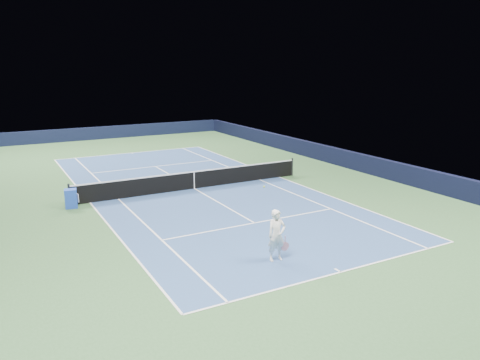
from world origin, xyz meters
TOP-DOWN VIEW (x-y plane):
  - ground at (0.00, 0.00)m, footprint 40.00×40.00m
  - wall_far at (0.00, 19.82)m, footprint 22.00×0.35m
  - wall_right at (10.82, 0.00)m, footprint 0.35×40.00m
  - court_surface at (0.00, 0.00)m, footprint 10.97×23.77m
  - baseline_far at (0.00, 11.88)m, footprint 10.97×0.08m
  - baseline_near at (0.00, -11.88)m, footprint 10.97×0.08m
  - sideline_doubles_right at (5.49, 0.00)m, footprint 0.08×23.77m
  - sideline_doubles_left at (-5.49, 0.00)m, footprint 0.08×23.77m
  - sideline_singles_right at (4.12, 0.00)m, footprint 0.08×23.77m
  - sideline_singles_left at (-4.12, 0.00)m, footprint 0.08×23.77m
  - service_line_far at (0.00, 6.40)m, footprint 8.23×0.08m
  - service_line_near at (0.00, -6.40)m, footprint 8.23×0.08m
  - center_service_line at (0.00, 0.00)m, footprint 0.08×12.80m
  - center_mark_far at (0.00, 11.73)m, footprint 0.08×0.30m
  - center_mark_near at (0.00, -11.73)m, footprint 0.08×0.30m
  - tennis_net at (0.00, 0.00)m, footprint 12.90×0.10m
  - sponsor_cube at (-6.40, -0.37)m, footprint 0.63×0.57m
  - tennis_player at (-1.30, -10.06)m, footprint 0.82×1.28m

SIDE VIEW (x-z plane):
  - ground at x=0.00m, z-range 0.00..0.00m
  - court_surface at x=0.00m, z-range 0.00..0.01m
  - baseline_far at x=0.00m, z-range 0.01..0.01m
  - baseline_near at x=0.00m, z-range 0.01..0.01m
  - sideline_doubles_right at x=5.49m, z-range 0.01..0.01m
  - sideline_doubles_left at x=-5.49m, z-range 0.01..0.01m
  - sideline_singles_right at x=4.12m, z-range 0.01..0.01m
  - sideline_singles_left at x=-4.12m, z-range 0.01..0.01m
  - service_line_far at x=0.00m, z-range 0.01..0.01m
  - service_line_near at x=0.00m, z-range 0.01..0.01m
  - center_service_line at x=0.00m, z-range 0.01..0.01m
  - center_mark_far at x=0.00m, z-range 0.01..0.01m
  - center_mark_near at x=0.00m, z-range 0.01..0.01m
  - sponsor_cube at x=-6.40m, z-range 0.00..0.89m
  - tennis_net at x=0.00m, z-range -0.03..1.04m
  - wall_far at x=0.00m, z-range 0.00..1.10m
  - wall_right at x=10.82m, z-range 0.00..1.10m
  - tennis_player at x=-1.30m, z-range -0.30..2.10m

